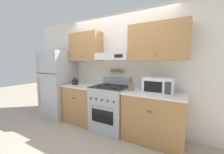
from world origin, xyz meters
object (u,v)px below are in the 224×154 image
object	(u,v)px
stove_range	(110,108)
refrigerator	(58,84)
microwave	(158,86)
utensil_crock	(131,87)
tea_kettle	(75,82)

from	to	relation	value
stove_range	refrigerator	bearing A→B (deg)	-178.54
stove_range	microwave	bearing A→B (deg)	1.16
refrigerator	utensil_crock	bearing A→B (deg)	1.19
microwave	refrigerator	bearing A→B (deg)	-178.65
stove_range	utensil_crock	distance (m)	0.68
stove_range	refrigerator	world-z (taller)	refrigerator
refrigerator	tea_kettle	size ratio (longest dim) A/B	8.76
tea_kettle	utensil_crock	world-z (taller)	utensil_crock
refrigerator	utensil_crock	size ratio (longest dim) A/B	6.17
tea_kettle	utensil_crock	distance (m)	1.49
stove_range	refrigerator	size ratio (longest dim) A/B	0.64
refrigerator	utensil_crock	xyz separation A→B (m)	(2.07, 0.04, 0.10)
tea_kettle	utensil_crock	size ratio (longest dim) A/B	0.70
stove_range	tea_kettle	world-z (taller)	stove_range
microwave	utensil_crock	xyz separation A→B (m)	(-0.52, -0.02, -0.07)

